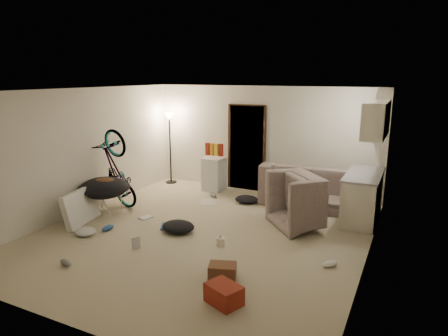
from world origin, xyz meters
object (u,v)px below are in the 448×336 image
at_px(mini_fridge, 214,174).
at_px(kitchen_counter, 362,197).
at_px(sofa, 314,190).
at_px(drink_case_b, 224,294).
at_px(tv_box, 81,207).
at_px(armchair, 313,206).
at_px(bicycle, 117,187).
at_px(saucer_chair, 104,192).
at_px(juicer, 221,241).
at_px(floor_lamp, 170,133).
at_px(drink_case_a, 222,272).

bearing_deg(mini_fridge, kitchen_counter, -7.44).
xyz_separation_m(sofa, drink_case_b, (-0.06, -4.28, -0.20)).
bearing_deg(tv_box, armchair, 11.97).
bearing_deg(bicycle, mini_fridge, -21.61).
bearing_deg(saucer_chair, juicer, -8.39).
height_order(bicycle, drink_case_b, bicycle).
bearing_deg(tv_box, saucer_chair, 76.52).
bearing_deg(drink_case_b, floor_lamp, 152.06).
xyz_separation_m(mini_fridge, saucer_chair, (-1.21, -2.46, 0.04)).
distance_m(drink_case_a, juicer, 1.08).
distance_m(drink_case_b, juicer, 1.69).
bearing_deg(floor_lamp, tv_box, -88.22).
distance_m(mini_fridge, drink_case_a, 4.40).
bearing_deg(sofa, drink_case_a, 81.24).
relative_size(bicycle, mini_fridge, 2.17).
bearing_deg(tv_box, bicycle, 76.92).
bearing_deg(sofa, mini_fridge, -5.78).
height_order(sofa, tv_box, sofa).
distance_m(armchair, bicycle, 4.03).
bearing_deg(bicycle, floor_lamp, 11.29).
bearing_deg(floor_lamp, drink_case_b, -50.26).
bearing_deg(drink_case_b, tv_box, -176.91).
relative_size(tv_box, juicer, 4.73).
relative_size(floor_lamp, bicycle, 1.05).
bearing_deg(sofa, armchair, 99.36).
distance_m(kitchen_counter, drink_case_a, 3.59).
xyz_separation_m(bicycle, drink_case_b, (3.62, -2.30, -0.33)).
bearing_deg(mini_fridge, juicer, -59.27).
bearing_deg(tv_box, juicer, -8.40).
distance_m(armchair, drink_case_a, 2.66).
relative_size(saucer_chair, drink_case_b, 2.43).
relative_size(sofa, juicer, 10.89).
distance_m(saucer_chair, drink_case_b, 4.10).
bearing_deg(mini_fridge, sofa, -0.87).
bearing_deg(floor_lamp, bicycle, -87.38).
xyz_separation_m(bicycle, tv_box, (0.00, -1.03, -0.13)).
xyz_separation_m(kitchen_counter, drink_case_a, (-1.39, -3.29, -0.33)).
height_order(sofa, drink_case_a, sofa).
xyz_separation_m(bicycle, saucer_chair, (0.00, -0.38, -0.02)).
height_order(mini_fridge, drink_case_b, mini_fridge).
bearing_deg(sofa, saucer_chair, 29.26).
bearing_deg(floor_lamp, sofa, -3.03).
xyz_separation_m(kitchen_counter, drink_case_b, (-1.11, -3.83, -0.32)).
relative_size(drink_case_b, juicer, 2.08).
bearing_deg(kitchen_counter, tv_box, -151.54).
distance_m(bicycle, drink_case_a, 3.79).
bearing_deg(drink_case_b, sofa, 111.50).
bearing_deg(drink_case_a, saucer_chair, 138.13).
xyz_separation_m(mini_fridge, juicer, (1.62, -2.88, -0.31)).
bearing_deg(kitchen_counter, drink_case_a, -112.94).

